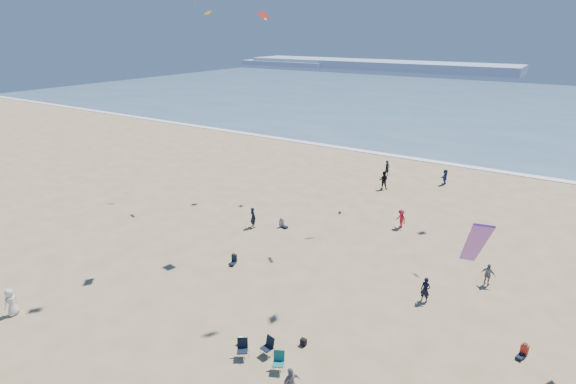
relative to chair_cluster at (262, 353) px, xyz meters
The scene contains 10 objects.
ocean 89.86m from the chair_cluster, 91.49° to the left, with size 220.00×100.00×0.06m, color #476B84.
surf_line 39.90m from the chair_cluster, 93.36° to the left, with size 220.00×1.20×0.08m, color white.
headland_far 176.22m from the chair_cluster, 110.72° to the left, with size 110.00×20.00×3.20m, color #7A8EA8.
headland_near 189.78m from the chair_cluster, 122.63° to the left, with size 40.00×14.00×2.00m, color #7A8EA8.
standing_flyers 8.20m from the chair_cluster, 68.18° to the left, with size 35.21×47.45×1.89m.
seated_group 0.79m from the chair_cluster, 138.34° to the left, with size 19.56×27.47×0.84m.
chair_cluster is the anchor object (origin of this frame).
white_tote 1.74m from the chair_cluster, 164.65° to the left, with size 0.35×0.20×0.40m, color white.
black_backpack 2.39m from the chair_cluster, 63.43° to the left, with size 0.30×0.22×0.38m, color black.
kites_aloft 17.84m from the chair_cluster, 54.50° to the left, with size 37.50×40.02×24.78m.
Camera 1 is at (13.03, -9.10, 15.31)m, focal length 28.00 mm.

